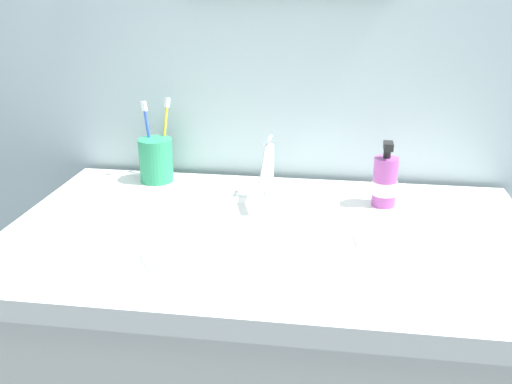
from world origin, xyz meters
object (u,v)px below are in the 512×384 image
Objects in this scene: faucet at (268,170)px; soap_dispenser at (385,182)px; toothbrush_yellow at (165,133)px; toothbrush_cup at (156,160)px; toothbrush_blue at (149,135)px.

soap_dispenser is (0.26, 0.02, -0.02)m from faucet.
faucet is at bearing -26.10° from toothbrush_yellow.
toothbrush_cup is at bearing 171.27° from soap_dispenser.
toothbrush_yellow is at bearing 153.90° from faucet.
toothbrush_cup is at bearing 161.02° from faucet.
faucet is 0.33m from toothbrush_blue.
toothbrush_blue is 1.29× the size of soap_dispenser.
toothbrush_blue is 0.04m from toothbrush_yellow.
toothbrush_yellow is (0.04, 0.02, 0.00)m from toothbrush_blue.
toothbrush_cup is (-0.29, 0.10, -0.02)m from faucet.
toothbrush_blue is at bearing 159.49° from faucet.
toothbrush_yellow reaches higher than faucet.
toothbrush_yellow is (-0.28, 0.14, 0.04)m from faucet.
toothbrush_yellow is 1.32× the size of soap_dispenser.
toothbrush_cup is 0.07m from toothbrush_yellow.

